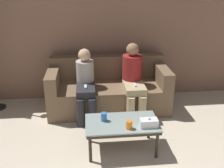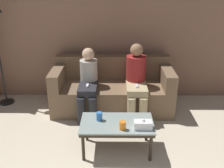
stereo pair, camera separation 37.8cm
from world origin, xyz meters
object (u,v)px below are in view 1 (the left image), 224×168
object	(u,v)px
couch	(108,90)
cup_near_right	(129,125)
cup_near_left	(104,117)
seated_person_left_end	(85,82)
tissue_box	(149,123)
seated_person_mid_left	(133,78)
coffee_table	(122,125)

from	to	relation	value
couch	cup_near_right	bearing A→B (deg)	-84.48
cup_near_left	seated_person_left_end	world-z (taller)	seated_person_left_end
cup_near_right	tissue_box	world-z (taller)	tissue_box
cup_near_left	couch	bearing A→B (deg)	82.38
tissue_box	seated_person_left_end	world-z (taller)	seated_person_left_end
seated_person_left_end	seated_person_mid_left	distance (m)	0.77
cup_near_left	coffee_table	bearing A→B (deg)	-14.15
cup_near_right	seated_person_mid_left	bearing A→B (deg)	78.00
cup_near_left	tissue_box	xyz separation A→B (m)	(0.54, -0.19, -0.00)
cup_near_left	tissue_box	distance (m)	0.58
cup_near_right	tissue_box	bearing A→B (deg)	5.74
couch	cup_near_left	xyz separation A→B (m)	(-0.16, -1.19, 0.15)
cup_near_left	seated_person_left_end	size ratio (longest dim) A/B	0.10
couch	cup_near_left	distance (m)	1.21
cup_near_left	seated_person_mid_left	distance (m)	1.11
couch	cup_near_right	xyz separation A→B (m)	(0.14, -1.40, 0.15)
couch	tissue_box	xyz separation A→B (m)	(0.39, -1.38, 0.14)
tissue_box	seated_person_mid_left	distance (m)	1.16
coffee_table	tissue_box	distance (m)	0.36
coffee_table	couch	bearing A→B (deg)	93.16
coffee_table	seated_person_mid_left	world-z (taller)	seated_person_mid_left
cup_near_right	tissue_box	size ratio (longest dim) A/B	0.49
tissue_box	cup_near_left	bearing A→B (deg)	160.59
cup_near_right	seated_person_left_end	world-z (taller)	seated_person_left_end
coffee_table	tissue_box	size ratio (longest dim) A/B	4.25
coffee_table	cup_near_left	xyz separation A→B (m)	(-0.23, 0.06, 0.10)
couch	seated_person_left_end	bearing A→B (deg)	-146.78
coffee_table	cup_near_right	world-z (taller)	cup_near_right
cup_near_right	seated_person_left_end	size ratio (longest dim) A/B	0.10
tissue_box	seated_person_mid_left	xyz separation A→B (m)	(-0.00, 1.15, 0.15)
coffee_table	seated_person_left_end	xyz separation A→B (m)	(-0.45, 0.99, 0.21)
seated_person_left_end	coffee_table	bearing A→B (deg)	-65.39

